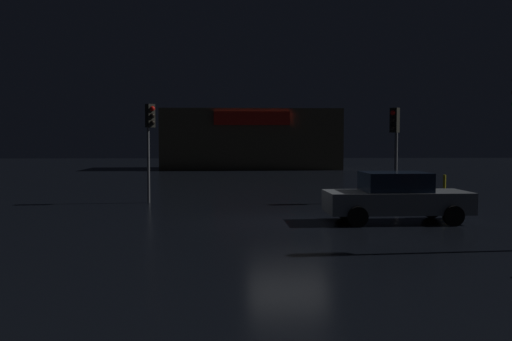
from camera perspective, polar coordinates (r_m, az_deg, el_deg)
The scene contains 6 objects.
ground_plane at distance 18.06m, azimuth 3.30°, elevation -5.17°, with size 120.00×120.00×0.00m, color black.
store_building at distance 50.25m, azimuth -0.55°, elevation 3.16°, with size 15.38×6.44×5.19m.
traffic_signal_main at distance 23.50m, azimuth -10.60°, elevation 4.26°, with size 0.42×0.42×4.04m.
traffic_signal_opposite at distance 23.79m, azimuth 13.77°, elevation 3.62°, with size 0.42×0.42×3.88m.
car_near at distance 18.41m, azimuth 13.89°, elevation -2.62°, with size 4.49×2.10×1.58m.
bollard_kerb_b at distance 27.52m, azimuth 18.38°, elevation -1.43°, with size 0.13×0.13×0.98m, color gold.
Camera 1 is at (-1.80, -17.78, 2.62)m, focal length 39.85 mm.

